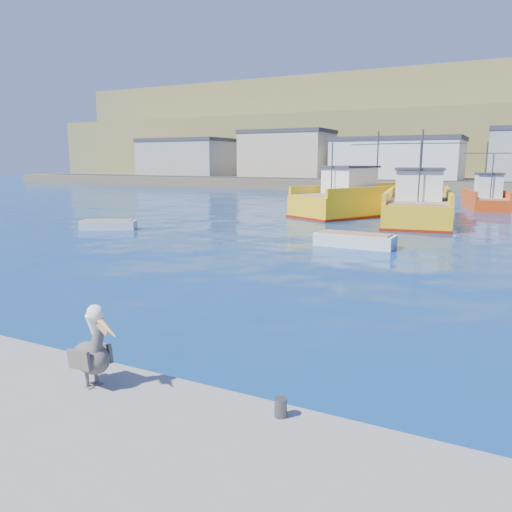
% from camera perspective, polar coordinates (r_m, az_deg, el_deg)
% --- Properties ---
extents(ground, '(260.00, 260.00, 0.00)m').
position_cam_1_polar(ground, '(12.35, -3.41, -10.01)').
color(ground, navy).
rests_on(ground, ground).
extents(dock_bollards, '(36.20, 0.20, 0.30)m').
position_cam_1_polar(dock_bollards, '(9.21, -11.27, -13.40)').
color(dock_bollards, '#4C4C4C').
rests_on(dock_bollards, dock).
extents(far_shore, '(200.00, 81.00, 24.00)m').
position_cam_1_polar(far_shore, '(119.34, 25.04, 12.13)').
color(far_shore, brown).
rests_on(far_shore, ground).
extents(trawler_yellow_a, '(9.89, 13.77, 6.76)m').
position_cam_1_polar(trawler_yellow_a, '(41.93, 12.09, 6.23)').
color(trawler_yellow_a, yellow).
rests_on(trawler_yellow_a, ground).
extents(trawler_yellow_b, '(6.21, 13.08, 6.68)m').
position_cam_1_polar(trawler_yellow_b, '(38.10, 18.06, 5.43)').
color(trawler_yellow_b, yellow).
rests_on(trawler_yellow_b, ground).
extents(boat_orange, '(4.62, 8.26, 6.01)m').
position_cam_1_polar(boat_orange, '(50.46, 24.74, 6.07)').
color(boat_orange, '#D8410D').
rests_on(boat_orange, ground).
extents(skiff_left, '(3.62, 2.73, 0.75)m').
position_cam_1_polar(skiff_left, '(33.60, -16.51, 3.36)').
color(skiff_left, silver).
rests_on(skiff_left, ground).
extents(skiff_mid, '(4.07, 1.49, 0.88)m').
position_cam_1_polar(skiff_mid, '(26.20, 11.20, 1.66)').
color(skiff_mid, silver).
rests_on(skiff_mid, ground).
extents(pelican, '(1.23, 0.63, 1.52)m').
position_cam_1_polar(pelican, '(9.25, -18.21, -10.31)').
color(pelican, '#595451').
rests_on(pelican, dock).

